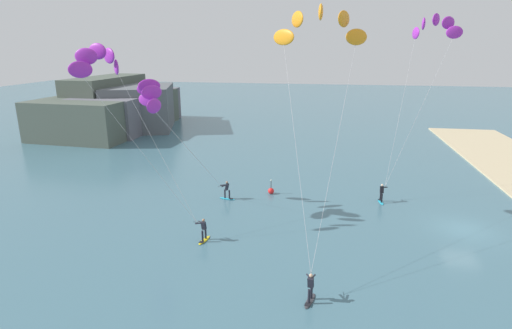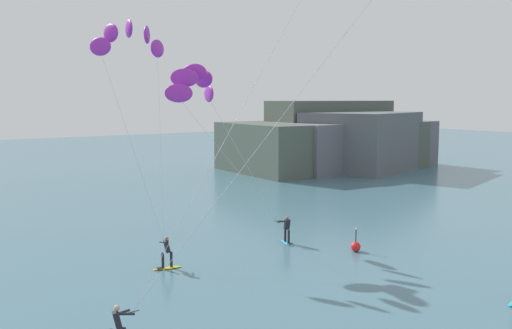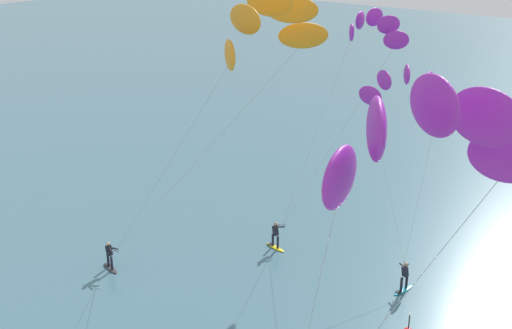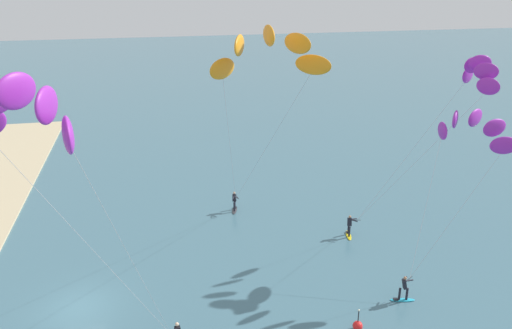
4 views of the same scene
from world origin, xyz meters
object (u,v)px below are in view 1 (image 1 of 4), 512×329
kitesurfer_downwind (320,32)px  marker_buoy (271,191)px  kitesurfer_far_out (103,68)px  kitesurfer_mid_water (153,99)px  kitesurfer_nearshore (433,34)px

kitesurfer_downwind → marker_buoy: 15.43m
marker_buoy → kitesurfer_downwind: bearing=-144.4°
kitesurfer_far_out → kitesurfer_mid_water: bearing=-28.4°
kitesurfer_mid_water → kitesurfer_downwind: bearing=-92.2°
kitesurfer_nearshore → kitesurfer_far_out: (-14.22, 24.43, -2.52)m
kitesurfer_downwind → marker_buoy: size_ratio=11.57×
kitesurfer_mid_water → kitesurfer_far_out: bearing=151.6°
kitesurfer_downwind → marker_buoy: kitesurfer_downwind is taller
kitesurfer_downwind → kitesurfer_mid_water: bearing=87.8°
kitesurfer_mid_water → kitesurfer_downwind: size_ratio=0.67×
kitesurfer_mid_water → kitesurfer_far_out: kitesurfer_far_out is taller
kitesurfer_mid_water → marker_buoy: bearing=-59.5°
kitesurfer_far_out → kitesurfer_downwind: size_ratio=0.84×
kitesurfer_mid_water → kitesurfer_far_out: size_ratio=0.80×
kitesurfer_nearshore → marker_buoy: 20.42m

